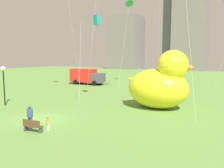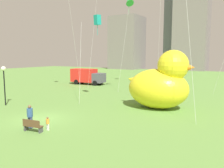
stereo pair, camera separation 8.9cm
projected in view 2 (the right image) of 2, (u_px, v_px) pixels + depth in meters
ground_plane at (40, 119)px, 18.93m from camera, size 140.00×140.00×0.00m
park_bench at (32, 125)px, 15.71m from camera, size 1.50×0.67×0.90m
person_adult at (30, 115)px, 16.55m from camera, size 0.42×0.42×1.72m
person_child at (48, 123)px, 16.07m from camera, size 0.24×0.24×0.97m
giant_inflatable_duck at (160, 84)px, 22.52m from camera, size 7.04×4.52×5.84m
lamppost at (4, 75)px, 23.82m from camera, size 0.49×0.49×4.18m
box_truck at (87, 77)px, 41.65m from camera, size 6.53×2.97×2.85m
city_skyline at (196, 26)px, 79.64m from camera, size 62.78×19.55×38.23m
kite_teal at (97, 20)px, 25.72m from camera, size 3.19×3.40×9.90m
kite_green at (129, 1)px, 31.33m from camera, size 2.33×2.30×13.62m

